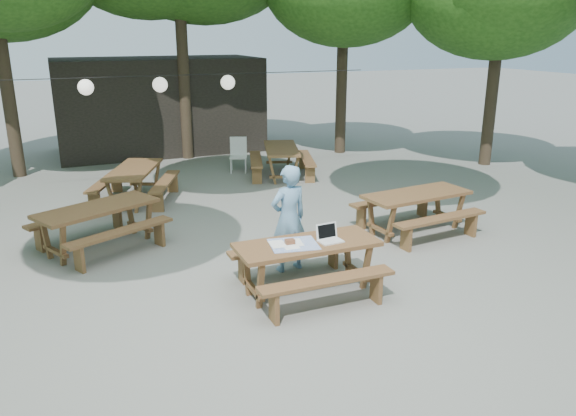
# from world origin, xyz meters

# --- Properties ---
(ground) EXTENTS (80.00, 80.00, 0.00)m
(ground) POSITION_xyz_m (0.00, 0.00, 0.00)
(ground) COLOR slate
(ground) RESTS_ON ground
(pavilion) EXTENTS (6.00, 3.00, 2.80)m
(pavilion) POSITION_xyz_m (0.50, 10.50, 1.40)
(pavilion) COLOR black
(pavilion) RESTS_ON ground
(main_picnic_table) EXTENTS (2.00, 1.58, 0.75)m
(main_picnic_table) POSITION_xyz_m (0.57, -0.46, 0.39)
(main_picnic_table) COLOR brown
(main_picnic_table) RESTS_ON ground
(picnic_table_nw) EXTENTS (2.40, 2.26, 0.75)m
(picnic_table_nw) POSITION_xyz_m (-2.01, 2.42, 0.39)
(picnic_table_nw) COLOR brown
(picnic_table_nw) RESTS_ON ground
(picnic_table_ne) EXTENTS (2.07, 1.77, 0.75)m
(picnic_table_ne) POSITION_xyz_m (3.45, 1.06, 0.39)
(picnic_table_ne) COLOR brown
(picnic_table_ne) RESTS_ON ground
(picnic_table_far_w) EXTENTS (2.20, 2.37, 0.75)m
(picnic_table_far_w) POSITION_xyz_m (-1.05, 5.03, 0.39)
(picnic_table_far_w) COLOR brown
(picnic_table_far_w) RESTS_ON ground
(picnic_table_far_e) EXTENTS (2.08, 2.29, 0.75)m
(picnic_table_far_e) POSITION_xyz_m (2.73, 5.93, 0.39)
(picnic_table_far_e) COLOR brown
(picnic_table_far_e) RESTS_ON ground
(woman) EXTENTS (0.67, 0.49, 1.67)m
(woman) POSITION_xyz_m (0.63, 0.37, 0.84)
(woman) COLOR #6998C0
(woman) RESTS_ON ground
(plastic_chair) EXTENTS (0.56, 0.56, 0.90)m
(plastic_chair) POSITION_xyz_m (1.86, 6.79, 0.26)
(plastic_chair) COLOR silver
(plastic_chair) RESTS_ON ground
(laptop) EXTENTS (0.35, 0.29, 0.24)m
(laptop) POSITION_xyz_m (0.88, -0.51, 0.81)
(laptop) COLOR white
(laptop) RESTS_ON main_picnic_table
(tabletop_clutter) EXTENTS (0.73, 0.65, 0.08)m
(tabletop_clutter) POSITION_xyz_m (0.34, -0.46, 0.76)
(tabletop_clutter) COLOR #375FBC
(tabletop_clutter) RESTS_ON main_picnic_table
(paper_lanterns) EXTENTS (9.00, 0.34, 0.38)m
(paper_lanterns) POSITION_xyz_m (-0.19, 6.00, 2.40)
(paper_lanterns) COLOR black
(paper_lanterns) RESTS_ON ground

